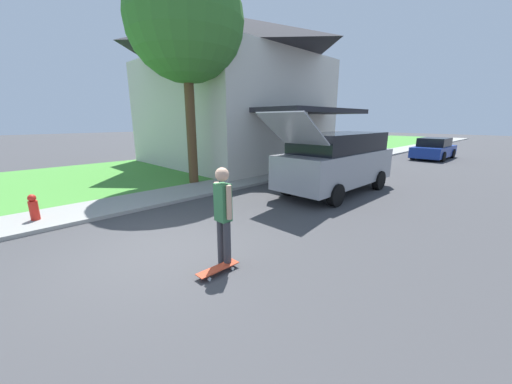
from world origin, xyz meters
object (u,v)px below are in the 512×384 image
lawn_tree_near (185,22)px  skateboarder (223,213)px  suv_parked (337,160)px  fire_hydrant (34,208)px  car_down_street (434,149)px  skateboard (218,269)px

lawn_tree_near → skateboarder: 8.38m
lawn_tree_near → suv_parked: (4.62, 2.87, -4.69)m
suv_parked → fire_hydrant: suv_parked is taller
lawn_tree_near → fire_hydrant: lawn_tree_near is taller
suv_parked → skateboarder: 6.27m
lawn_tree_near → skateboarder: lawn_tree_near is taller
car_down_street → fire_hydrant: 21.06m
fire_hydrant → car_down_street: bearing=80.9°
lawn_tree_near → fire_hydrant: (1.11, -5.25, -5.40)m
skateboarder → skateboard: size_ratio=2.26×
skateboarder → skateboard: (0.13, -0.25, -0.89)m
lawn_tree_near → suv_parked: bearing=31.8°
car_down_street → skateboard: car_down_street is taller
lawn_tree_near → suv_parked: lawn_tree_near is taller
lawn_tree_near → suv_parked: 7.18m
skateboarder → fire_hydrant: size_ratio=2.71×
suv_parked → fire_hydrant: size_ratio=8.69×
skateboard → fire_hydrant: (-5.06, -1.76, 0.33)m
lawn_tree_near → skateboard: lawn_tree_near is taller
suv_parked → skateboard: size_ratio=7.26×
skateboarder → fire_hydrant: (-4.92, -2.01, -0.56)m
suv_parked → fire_hydrant: 8.87m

